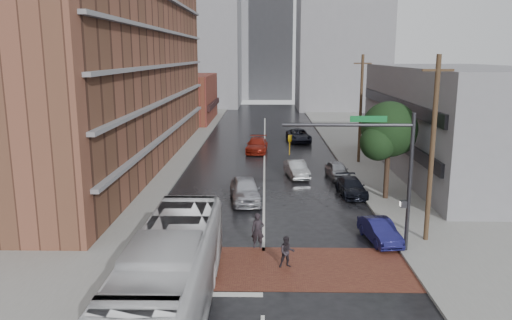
{
  "coord_description": "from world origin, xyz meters",
  "views": [
    {
      "loc": [
        0.07,
        -21.74,
        9.97
      ],
      "look_at": [
        -0.5,
        8.79,
        3.5
      ],
      "focal_mm": 35.0,
      "sensor_mm": 36.0,
      "label": 1
    }
  ],
  "objects_px": {
    "car_parked_far": "(337,170)",
    "transit_bus": "(171,275)",
    "pedestrian_a": "(258,231)",
    "car_travel_b": "(297,169)",
    "car_travel_a": "(245,190)",
    "car_parked_near": "(380,231)",
    "car_parked_mid": "(351,187)",
    "pedestrian_b": "(287,252)",
    "car_travel_c": "(257,145)",
    "suv_travel": "(299,136)"
  },
  "relations": [
    {
      "from": "car_travel_b",
      "to": "car_travel_c",
      "type": "xyz_separation_m",
      "value": [
        -3.48,
        10.84,
        0.06
      ]
    },
    {
      "from": "pedestrian_a",
      "to": "car_travel_b",
      "type": "xyz_separation_m",
      "value": [
        2.98,
        15.43,
        -0.25
      ]
    },
    {
      "from": "car_travel_a",
      "to": "transit_bus",
      "type": "bearing_deg",
      "value": -105.21
    },
    {
      "from": "pedestrian_a",
      "to": "car_travel_a",
      "type": "bearing_deg",
      "value": 98.48
    },
    {
      "from": "car_travel_a",
      "to": "car_parked_near",
      "type": "bearing_deg",
      "value": -51.05
    },
    {
      "from": "car_travel_a",
      "to": "car_parked_mid",
      "type": "relative_size",
      "value": 1.17
    },
    {
      "from": "pedestrian_a",
      "to": "car_parked_near",
      "type": "relative_size",
      "value": 0.5
    },
    {
      "from": "transit_bus",
      "to": "car_travel_a",
      "type": "relative_size",
      "value": 2.5
    },
    {
      "from": "car_travel_a",
      "to": "suv_travel",
      "type": "relative_size",
      "value": 0.94
    },
    {
      "from": "car_travel_a",
      "to": "car_parked_near",
      "type": "xyz_separation_m",
      "value": [
        7.6,
        -7.35,
        -0.23
      ]
    },
    {
      "from": "pedestrian_a",
      "to": "car_travel_c",
      "type": "height_order",
      "value": "pedestrian_a"
    },
    {
      "from": "car_parked_far",
      "to": "car_travel_c",
      "type": "bearing_deg",
      "value": 116.49
    },
    {
      "from": "car_parked_far",
      "to": "car_travel_b",
      "type": "bearing_deg",
      "value": 172.4
    },
    {
      "from": "car_parked_mid",
      "to": "car_parked_far",
      "type": "distance_m",
      "value": 5.15
    },
    {
      "from": "transit_bus",
      "to": "car_travel_b",
      "type": "height_order",
      "value": "transit_bus"
    },
    {
      "from": "transit_bus",
      "to": "suv_travel",
      "type": "relative_size",
      "value": 2.34
    },
    {
      "from": "pedestrian_a",
      "to": "car_travel_a",
      "type": "distance_m",
      "value": 8.41
    },
    {
      "from": "suv_travel",
      "to": "car_parked_near",
      "type": "xyz_separation_m",
      "value": [
        2.34,
        -31.61,
        -0.12
      ]
    },
    {
      "from": "car_parked_far",
      "to": "transit_bus",
      "type": "bearing_deg",
      "value": -118.42
    },
    {
      "from": "car_travel_b",
      "to": "transit_bus",
      "type": "bearing_deg",
      "value": -114.47
    },
    {
      "from": "car_parked_near",
      "to": "car_travel_b",
      "type": "bearing_deg",
      "value": 94.71
    },
    {
      "from": "car_travel_a",
      "to": "car_parked_far",
      "type": "relative_size",
      "value": 1.28
    },
    {
      "from": "transit_bus",
      "to": "car_travel_c",
      "type": "bearing_deg",
      "value": 85.15
    },
    {
      "from": "pedestrian_a",
      "to": "car_parked_mid",
      "type": "bearing_deg",
      "value": 58.69
    },
    {
      "from": "pedestrian_a",
      "to": "car_parked_far",
      "type": "distance_m",
      "value": 16.56
    },
    {
      "from": "transit_bus",
      "to": "car_travel_a",
      "type": "distance_m",
      "value": 15.62
    },
    {
      "from": "pedestrian_b",
      "to": "car_travel_c",
      "type": "relative_size",
      "value": 0.3
    },
    {
      "from": "pedestrian_a",
      "to": "car_travel_c",
      "type": "xyz_separation_m",
      "value": [
        -0.5,
        26.28,
        -0.19
      ]
    },
    {
      "from": "transit_bus",
      "to": "car_parked_far",
      "type": "distance_m",
      "value": 24.36
    },
    {
      "from": "pedestrian_b",
      "to": "car_parked_far",
      "type": "relative_size",
      "value": 0.4
    },
    {
      "from": "pedestrian_b",
      "to": "car_parked_near",
      "type": "bearing_deg",
      "value": 25.44
    },
    {
      "from": "car_travel_c",
      "to": "suv_travel",
      "type": "distance_m",
      "value": 7.92
    },
    {
      "from": "car_parked_mid",
      "to": "car_parked_near",
      "type": "bearing_deg",
      "value": -93.71
    },
    {
      "from": "car_travel_c",
      "to": "transit_bus",
      "type": "bearing_deg",
      "value": -91.61
    },
    {
      "from": "pedestrian_b",
      "to": "car_parked_far",
      "type": "bearing_deg",
      "value": 66.41
    },
    {
      "from": "car_travel_b",
      "to": "suv_travel",
      "type": "height_order",
      "value": "suv_travel"
    },
    {
      "from": "pedestrian_b",
      "to": "car_travel_a",
      "type": "distance_m",
      "value": 11.06
    },
    {
      "from": "suv_travel",
      "to": "car_parked_mid",
      "type": "xyz_separation_m",
      "value": [
        2.34,
        -22.44,
        -0.12
      ]
    },
    {
      "from": "car_parked_near",
      "to": "car_parked_mid",
      "type": "height_order",
      "value": "car_parked_mid"
    },
    {
      "from": "car_travel_a",
      "to": "suv_travel",
      "type": "bearing_deg",
      "value": 70.79
    },
    {
      "from": "transit_bus",
      "to": "car_parked_near",
      "type": "bearing_deg",
      "value": 39.27
    },
    {
      "from": "car_parked_mid",
      "to": "car_parked_far",
      "type": "relative_size",
      "value": 1.1
    },
    {
      "from": "car_parked_near",
      "to": "car_parked_far",
      "type": "height_order",
      "value": "car_parked_far"
    },
    {
      "from": "pedestrian_a",
      "to": "car_travel_a",
      "type": "relative_size",
      "value": 0.38
    },
    {
      "from": "suv_travel",
      "to": "car_travel_a",
      "type": "bearing_deg",
      "value": -107.64
    },
    {
      "from": "car_travel_a",
      "to": "car_travel_b",
      "type": "height_order",
      "value": "car_travel_a"
    },
    {
      "from": "car_travel_a",
      "to": "car_parked_far",
      "type": "bearing_deg",
      "value": 36.57
    },
    {
      "from": "transit_bus",
      "to": "pedestrian_a",
      "type": "xyz_separation_m",
      "value": [
        3.23,
        7.09,
        -0.79
      ]
    },
    {
      "from": "car_parked_near",
      "to": "car_travel_c",
      "type": "bearing_deg",
      "value": 96.32
    },
    {
      "from": "pedestrian_b",
      "to": "car_parked_near",
      "type": "height_order",
      "value": "pedestrian_b"
    }
  ]
}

